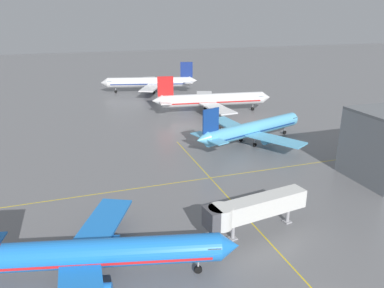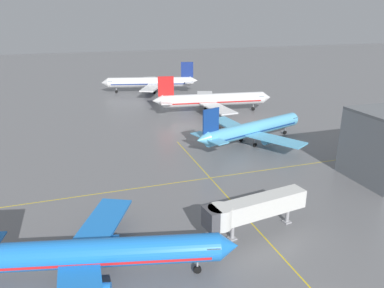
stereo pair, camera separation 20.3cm
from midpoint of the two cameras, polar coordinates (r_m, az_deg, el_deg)
The scene contains 6 objects.
airliner_front_gate at distance 46.83m, azimuth -14.35°, elevation -15.92°, with size 33.25×28.28×10.43m.
airliner_second_row at distance 91.52m, azimuth 9.31°, elevation 2.27°, with size 33.62×28.74×10.70m.
airliner_third_row at distance 119.56m, azimuth 3.18°, elevation 6.76°, with size 38.84×33.21×12.08m.
airliner_far_left_stand at distance 151.98m, azimuth -6.33°, elevation 9.37°, with size 38.17×32.49×12.00m.
taxiway_markings at distance 57.49m, azimuth 9.87°, elevation -12.58°, with size 165.48×83.22×0.01m.
jet_bridge at distance 53.86m, azimuth 8.80°, elevation -9.87°, with size 16.43×5.12×5.58m.
Camera 2 is at (-24.26, -25.59, 30.14)m, focal length 34.82 mm.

